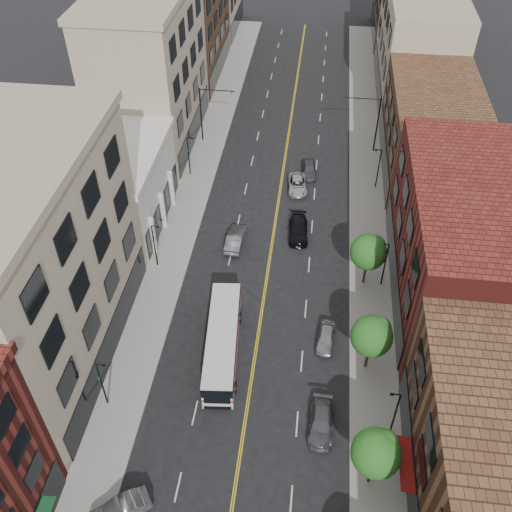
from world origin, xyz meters
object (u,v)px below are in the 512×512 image
at_px(car_lane_behind, 236,239).
at_px(car_lane_b, 297,184).
at_px(car_lane_a, 298,230).
at_px(car_parked_far, 326,337).
at_px(car_angle_b, 120,510).
at_px(car_lane_c, 309,169).
at_px(city_bus, 222,341).
at_px(car_parked_mid, 321,423).

bearing_deg(car_lane_behind, car_lane_b, -115.14).
bearing_deg(car_lane_a, car_lane_behind, -163.99).
relative_size(car_parked_far, car_lane_a, 0.77).
xyz_separation_m(car_angle_b, car_lane_c, (10.55, 42.31, -0.00)).
distance_m(car_parked_far, car_lane_c, 25.86).
distance_m(car_lane_behind, car_lane_a, 6.71).
bearing_deg(car_parked_far, city_bus, -159.60).
bearing_deg(car_lane_a, city_bus, -111.59).
bearing_deg(car_angle_b, car_lane_c, 131.10).
xyz_separation_m(car_lane_a, car_lane_b, (-0.66, 8.26, -0.07)).
bearing_deg(car_lane_c, car_angle_b, -110.55).
distance_m(city_bus, car_parked_far, 9.03).
height_order(car_parked_mid, car_lane_a, car_lane_a).
height_order(car_lane_behind, car_lane_a, car_lane_behind).
relative_size(city_bus, car_lane_c, 2.85).
xyz_separation_m(car_angle_b, car_lane_behind, (3.68, 28.50, 0.08)).
relative_size(car_lane_behind, car_lane_b, 1.01).
xyz_separation_m(city_bus, car_angle_b, (-4.67, -14.29, -1.00)).
bearing_deg(car_lane_b, car_parked_mid, -88.70).
relative_size(city_bus, car_lane_b, 2.49).
height_order(car_parked_mid, car_lane_b, car_parked_mid).
relative_size(car_parked_mid, car_lane_c, 1.11).
bearing_deg(car_lane_c, car_lane_b, -116.58).
height_order(car_angle_b, car_parked_mid, car_angle_b).
relative_size(city_bus, car_lane_behind, 2.47).
bearing_deg(city_bus, car_parked_mid, -40.48).
distance_m(car_parked_far, car_lane_a, 14.55).
xyz_separation_m(city_bus, car_parked_far, (8.66, 2.30, -1.04)).
xyz_separation_m(car_parked_far, car_lane_behind, (-9.65, 11.90, 0.13)).
height_order(car_angle_b, car_lane_b, car_angle_b).
bearing_deg(car_lane_c, city_bus, -108.40).
distance_m(car_angle_b, car_parked_far, 21.29).
height_order(car_lane_b, car_lane_c, car_lane_c).
relative_size(car_angle_b, car_lane_behind, 0.90).
relative_size(car_parked_far, car_lane_behind, 0.81).
bearing_deg(car_lane_b, city_bus, -106.55).
relative_size(car_parked_mid, car_lane_a, 0.91).
height_order(car_parked_mid, car_lane_behind, car_lane_behind).
relative_size(car_lane_a, car_lane_c, 1.21).
distance_m(city_bus, car_lane_c, 28.64).
bearing_deg(car_parked_mid, car_angle_b, -146.99).
distance_m(car_angle_b, car_parked_mid, 15.55).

